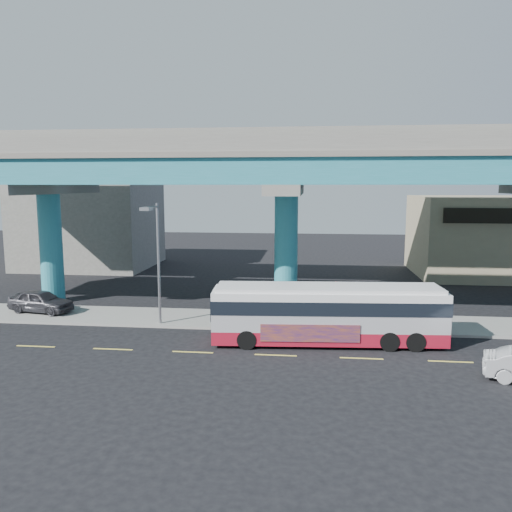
# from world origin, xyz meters

# --- Properties ---
(ground) EXTENTS (120.00, 120.00, 0.00)m
(ground) POSITION_xyz_m (0.00, 0.00, 0.00)
(ground) COLOR black
(ground) RESTS_ON ground
(sidewalk) EXTENTS (70.00, 4.00, 0.15)m
(sidewalk) POSITION_xyz_m (0.00, 5.50, 0.07)
(sidewalk) COLOR gray
(sidewalk) RESTS_ON ground
(lane_markings) EXTENTS (58.00, 0.12, 0.01)m
(lane_markings) POSITION_xyz_m (-0.00, -0.30, 0.01)
(lane_markings) COLOR #D8C64C
(lane_markings) RESTS_ON ground
(viaduct) EXTENTS (52.00, 12.40, 11.70)m
(viaduct) POSITION_xyz_m (-0.00, 9.11, 9.14)
(viaduct) COLOR #21757F
(viaduct) RESTS_ON ground
(building_beige) EXTENTS (14.00, 10.23, 7.00)m
(building_beige) POSITION_xyz_m (18.00, 22.98, 3.51)
(building_beige) COLOR tan
(building_beige) RESTS_ON ground
(building_concrete) EXTENTS (12.00, 10.00, 9.00)m
(building_concrete) POSITION_xyz_m (-20.00, 24.00, 4.50)
(building_concrete) COLOR gray
(building_concrete) RESTS_ON ground
(transit_bus) EXTENTS (11.76, 3.30, 2.98)m
(transit_bus) POSITION_xyz_m (2.49, 1.80, 1.63)
(transit_bus) COLOR maroon
(transit_bus) RESTS_ON ground
(parked_car) EXTENTS (3.09, 4.67, 1.39)m
(parked_car) POSITION_xyz_m (-15.03, 5.64, 0.85)
(parked_car) COLOR #333338
(parked_car) RESTS_ON sidewalk
(street_lamp) EXTENTS (0.50, 2.28, 6.84)m
(street_lamp) POSITION_xyz_m (-6.92, 3.47, 4.66)
(street_lamp) COLOR gray
(street_lamp) RESTS_ON sidewalk
(stop_sign) EXTENTS (0.72, 0.37, 2.61)m
(stop_sign) POSITION_xyz_m (2.98, 4.18, 2.04)
(stop_sign) COLOR gray
(stop_sign) RESTS_ON sidewalk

